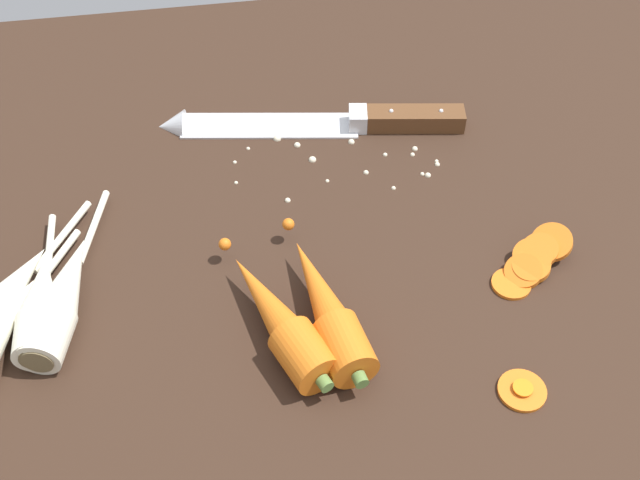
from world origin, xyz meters
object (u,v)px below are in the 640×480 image
whole_carrot_second (327,309)px  carrot_slice_stack (532,261)px  parsnip_mid_right (0,304)px  chefs_knife (307,122)px  parsnip_front (41,305)px  whole_carrot (279,320)px  parsnip_back (62,297)px  carrot_slice_stray_near (522,389)px

whole_carrot_second → carrot_slice_stack: 20.61cm
whole_carrot_second → parsnip_mid_right: bearing=169.4°
chefs_knife → carrot_slice_stack: (17.99, -24.35, 0.32)cm
parsnip_front → whole_carrot_second: bearing=-10.4°
parsnip_front → chefs_knife: bearing=40.3°
whole_carrot → parsnip_back: 19.72cm
parsnip_front → carrot_slice_stray_near: 42.42cm
parsnip_back → carrot_slice_stack: 43.56cm
carrot_slice_stray_near → whole_carrot_second: bearing=147.3°
parsnip_back → carrot_slice_stray_near: (38.14, -14.82, -1.62)cm
parsnip_back → parsnip_mid_right: bearing=178.9°
parsnip_front → parsnip_mid_right: 3.65cm
chefs_knife → carrot_slice_stack: bearing=-53.5°
parsnip_mid_right → carrot_slice_stray_near: 46.03cm
carrot_slice_stack → parsnip_back: bearing=177.6°
parsnip_mid_right → carrot_slice_stack: bearing=-2.3°
chefs_knife → whole_carrot_second: (-2.31, -27.75, 1.45)cm
whole_carrot → chefs_knife: bearing=76.8°
whole_carrot → carrot_slice_stack: size_ratio=2.02×
parsnip_mid_right → carrot_slice_stack: 48.93cm
whole_carrot_second → carrot_slice_stray_near: (14.93, -9.59, -1.74)cm
carrot_slice_stack → carrot_slice_stray_near: carrot_slice_stack is taller
carrot_slice_stray_near → carrot_slice_stack: bearing=67.6°
whole_carrot → whole_carrot_second: same height
whole_carrot_second → carrot_slice_stack: (20.30, 3.41, -1.13)cm
parsnip_front → carrot_slice_stack: 45.33cm
chefs_knife → parsnip_front: size_ratio=1.95×
chefs_knife → parsnip_back: parsnip_back is taller
chefs_knife → parsnip_front: parsnip_front is taller
parsnip_front → carrot_slice_stack: (45.30, -1.20, -1.01)cm
parsnip_mid_right → carrot_slice_stray_near: (43.51, -14.93, -1.62)cm
whole_carrot → carrot_slice_stray_near: size_ratio=4.38×
parsnip_mid_right → parsnip_back: 5.37cm
chefs_knife → parsnip_back: (-25.52, -22.53, 1.33)cm
whole_carrot → parsnip_back: whole_carrot is taller
whole_carrot_second → parsnip_front: (-25.00, 4.61, -0.12)cm
carrot_slice_stack → carrot_slice_stray_near: size_ratio=2.16×
chefs_knife → parsnip_mid_right: 38.19cm
chefs_knife → carrot_slice_stray_near: (12.62, -37.35, -0.29)cm
whole_carrot_second → parsnip_back: bearing=167.3°
whole_carrot → parsnip_front: bearing=166.1°
chefs_knife → whole_carrot: 29.07cm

